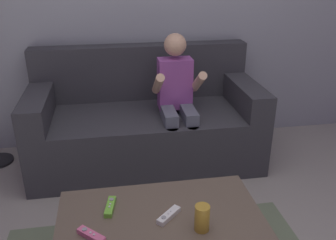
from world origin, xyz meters
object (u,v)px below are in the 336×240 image
coffee_table (161,228)px  soda_can (202,218)px  person_seated_on_couch (177,97)px  couch (145,123)px  game_remote_pink_far_corner (91,235)px  game_remote_white_near_edge (169,215)px  game_remote_lime_center (110,207)px

coffee_table → soda_can: (0.16, -0.12, 0.13)m
person_seated_on_couch → soda_can: (-0.13, -1.24, -0.10)m
couch → person_seated_on_couch: (0.22, -0.18, 0.28)m
coffee_table → game_remote_pink_far_corner: bearing=-163.8°
game_remote_white_near_edge → game_remote_lime_center: (-0.26, 0.11, 0.00)m
game_remote_pink_far_corner → soda_can: bearing=-3.2°
game_remote_lime_center → game_remote_white_near_edge: bearing=-22.7°
person_seated_on_couch → game_remote_lime_center: 1.16m
game_remote_lime_center → soda_can: (0.39, -0.21, 0.05)m
game_remote_pink_far_corner → soda_can: soda_can is taller
person_seated_on_couch → coffee_table: bearing=-104.5°
soda_can → coffee_table: bearing=144.7°
game_remote_lime_center → game_remote_pink_far_corner: (-0.08, -0.18, 0.00)m
soda_can → game_remote_white_near_edge: bearing=141.9°
couch → game_remote_lime_center: bearing=-103.7°
game_remote_white_near_edge → couch: bearing=88.5°
coffee_table → game_remote_lime_center: size_ratio=6.52×
soda_can → person_seated_on_couch: bearing=84.2°
couch → game_remote_pink_far_corner: (-0.38, -1.40, 0.13)m
game_remote_lime_center → soda_can: bearing=-28.3°
coffee_table → game_remote_pink_far_corner: size_ratio=7.49×
person_seated_on_couch → coffee_table: person_seated_on_couch is taller
couch → coffee_table: couch is taller
couch → coffee_table: bearing=-93.1°
coffee_table → game_remote_white_near_edge: 0.09m
person_seated_on_couch → coffee_table: 1.18m
couch → person_seated_on_couch: bearing=-39.8°
person_seated_on_couch → soda_can: bearing=-95.8°
coffee_table → game_remote_lime_center: game_remote_lime_center is taller
game_remote_pink_far_corner → game_remote_lime_center: bearing=65.4°
couch → game_remote_lime_center: 1.25m
person_seated_on_couch → soda_can: 1.25m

